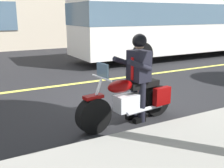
{
  "coord_description": "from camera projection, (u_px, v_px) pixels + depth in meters",
  "views": [
    {
      "loc": [
        3.06,
        5.62,
        2.09
      ],
      "look_at": [
        0.57,
        1.1,
        0.75
      ],
      "focal_mm": 43.08,
      "sensor_mm": 36.0,
      "label": 1
    }
  ],
  "objects": [
    {
      "name": "rider_main",
      "position": [
        138.0,
        70.0,
        5.23
      ],
      "size": [
        0.67,
        0.6,
        1.74
      ],
      "color": "black",
      "rests_on": "ground_plane"
    },
    {
      "name": "bus_near",
      "position": [
        182.0,
        19.0,
        13.19
      ],
      "size": [
        11.05,
        2.7,
        3.3
      ],
      "color": "white",
      "rests_on": "ground_plane"
    },
    {
      "name": "lane_center_stripe",
      "position": [
        80.0,
        83.0,
        8.41
      ],
      "size": [
        60.0,
        0.16,
        0.01
      ],
      "primitive_type": "cube",
      "color": "#E5DB4C",
      "rests_on": "ground_plane"
    },
    {
      "name": "motorcycle_main",
      "position": [
        130.0,
        100.0,
        5.27
      ],
      "size": [
        2.22,
        0.76,
        1.26
      ],
      "color": "black",
      "rests_on": "ground_plane"
    },
    {
      "name": "ground_plane",
      "position": [
        111.0,
        101.0,
        6.72
      ],
      "size": [
        80.0,
        80.0,
        0.0
      ],
      "primitive_type": "plane",
      "color": "black"
    }
  ]
}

